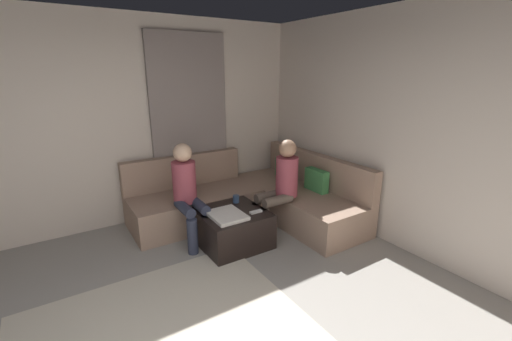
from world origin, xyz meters
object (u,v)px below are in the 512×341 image
ottoman (232,228)px  person_on_couch_back (280,183)px  coffee_mug (236,199)px  person_on_couch_side (188,190)px  game_remote (256,212)px  sectional_couch (254,199)px

ottoman → person_on_couch_back: bearing=86.6°
person_on_couch_back → coffee_mug: bearing=62.2°
ottoman → person_on_couch_side: size_ratio=0.63×
game_remote → person_on_couch_side: person_on_couch_side is taller
coffee_mug → person_on_couch_side: 0.62m
person_on_couch_side → coffee_mug: bearing=166.6°
game_remote → ottoman: bearing=-129.3°
sectional_couch → game_remote: (0.68, -0.40, 0.15)m
coffee_mug → game_remote: bearing=5.7°
person_on_couch_side → ottoman: bearing=137.8°
person_on_couch_side → game_remote: bearing=138.8°
person_on_couch_side → sectional_couch: bearing=-171.7°
coffee_mug → person_on_couch_back: size_ratio=0.08×
sectional_couch → person_on_couch_side: size_ratio=2.12×
coffee_mug → sectional_couch: bearing=122.9°
coffee_mug → person_on_couch_side: size_ratio=0.08×
game_remote → coffee_mug: bearing=-174.3°
person_on_couch_back → person_on_couch_side: same height
coffee_mug → game_remote: (0.40, 0.04, -0.04)m
ottoman → coffee_mug: bearing=140.7°
sectional_couch → game_remote: size_ratio=17.00×
sectional_couch → person_on_couch_side: (0.15, -1.01, 0.38)m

